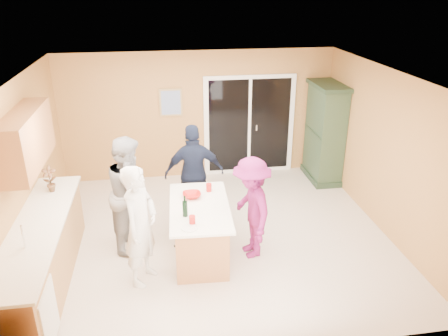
{
  "coord_description": "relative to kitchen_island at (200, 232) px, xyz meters",
  "views": [
    {
      "loc": [
        -0.8,
        -6.05,
        3.84
      ],
      "look_at": [
        0.15,
        0.1,
        1.15
      ],
      "focal_mm": 35.0,
      "sensor_mm": 36.0,
      "label": 1
    }
  ],
  "objects": [
    {
      "name": "floor",
      "position": [
        0.3,
        0.48,
        -0.39
      ],
      "size": [
        5.5,
        5.5,
        0.0
      ],
      "primitive_type": "plane",
      "color": "beige",
      "rests_on": "ground"
    },
    {
      "name": "ceiling",
      "position": [
        0.3,
        0.48,
        2.21
      ],
      "size": [
        5.5,
        5.0,
        0.1
      ],
      "primitive_type": "cube",
      "color": "silver",
      "rests_on": "wall_back"
    },
    {
      "name": "wall_back",
      "position": [
        0.3,
        2.98,
        0.91
      ],
      "size": [
        5.5,
        0.1,
        2.6
      ],
      "primitive_type": "cube",
      "color": "#E4AC5E",
      "rests_on": "ground"
    },
    {
      "name": "wall_front",
      "position": [
        0.3,
        -2.02,
        0.91
      ],
      "size": [
        5.5,
        0.1,
        2.6
      ],
      "primitive_type": "cube",
      "color": "#E4AC5E",
      "rests_on": "ground"
    },
    {
      "name": "wall_left",
      "position": [
        -2.45,
        0.48,
        0.91
      ],
      "size": [
        0.1,
        5.0,
        2.6
      ],
      "primitive_type": "cube",
      "color": "#E4AC5E",
      "rests_on": "ground"
    },
    {
      "name": "wall_right",
      "position": [
        3.05,
        0.48,
        0.91
      ],
      "size": [
        0.1,
        5.0,
        2.6
      ],
      "primitive_type": "cube",
      "color": "#E4AC5E",
      "rests_on": "ground"
    },
    {
      "name": "left_cabinet_run",
      "position": [
        -2.15,
        -0.57,
        0.07
      ],
      "size": [
        0.65,
        3.05,
        1.24
      ],
      "color": "#B07D44",
      "rests_on": "floor"
    },
    {
      "name": "upper_cabinets",
      "position": [
        -2.28,
        0.28,
        1.49
      ],
      "size": [
        0.35,
        1.6,
        0.75
      ],
      "primitive_type": "cube",
      "color": "#B07D44",
      "rests_on": "wall_left"
    },
    {
      "name": "sliding_door",
      "position": [
        1.35,
        2.95,
        0.66
      ],
      "size": [
        1.9,
        0.07,
        2.1
      ],
      "color": "white",
      "rests_on": "floor"
    },
    {
      "name": "framed_picture",
      "position": [
        -0.25,
        2.96,
        1.21
      ],
      "size": [
        0.46,
        0.04,
        0.56
      ],
      "color": "#A78953",
      "rests_on": "wall_back"
    },
    {
      "name": "kitchen_island",
      "position": [
        0.0,
        0.0,
        0.0
      ],
      "size": [
        0.93,
        1.62,
        0.83
      ],
      "rotation": [
        0.0,
        0.0,
        -0.05
      ],
      "color": "#B07D44",
      "rests_on": "floor"
    },
    {
      "name": "green_hutch",
      "position": [
        2.79,
        2.38,
        0.59
      ],
      "size": [
        0.58,
        1.09,
        2.0
      ],
      "color": "#223824",
      "rests_on": "floor"
    },
    {
      "name": "woman_white",
      "position": [
        -0.83,
        -0.47,
        0.46
      ],
      "size": [
        0.65,
        0.74,
        1.71
      ],
      "primitive_type": "imported",
      "rotation": [
        0.0,
        0.0,
        1.09
      ],
      "color": "white",
      "rests_on": "floor"
    },
    {
      "name": "woman_grey",
      "position": [
        -0.99,
        0.45,
        0.5
      ],
      "size": [
        0.79,
        0.95,
        1.78
      ],
      "primitive_type": "imported",
      "rotation": [
        0.0,
        0.0,
        1.43
      ],
      "color": "#A8A9AB",
      "rests_on": "floor"
    },
    {
      "name": "woman_navy",
      "position": [
        0.03,
        1.12,
        0.46
      ],
      "size": [
        1.0,
        0.43,
        1.7
      ],
      "primitive_type": "imported",
      "rotation": [
        0.0,
        0.0,
        3.15
      ],
      "color": "#1C273D",
      "rests_on": "floor"
    },
    {
      "name": "woman_magenta",
      "position": [
        0.75,
        -0.08,
        0.39
      ],
      "size": [
        0.69,
        1.07,
        1.56
      ],
      "primitive_type": "imported",
      "rotation": [
        0.0,
        0.0,
        -1.45
      ],
      "color": "#801C5E",
      "rests_on": "floor"
    },
    {
      "name": "serving_bowl",
      "position": [
        -0.09,
        0.29,
        0.47
      ],
      "size": [
        0.29,
        0.29,
        0.07
      ],
      "primitive_type": "imported",
      "rotation": [
        0.0,
        0.0,
        0.04
      ],
      "color": "red",
      "rests_on": "kitchen_island"
    },
    {
      "name": "tulip_vase",
      "position": [
        -2.15,
        0.59,
        0.75
      ],
      "size": [
        0.23,
        0.17,
        0.4
      ],
      "primitive_type": "imported",
      "rotation": [
        0.0,
        0.0,
        0.13
      ],
      "color": "#A21024",
      "rests_on": "left_cabinet_run"
    },
    {
      "name": "tumbler_near",
      "position": [
        -0.15,
        -0.49,
        0.5
      ],
      "size": [
        0.1,
        0.1,
        0.12
      ],
      "primitive_type": "cylinder",
      "rotation": [
        0.0,
        0.0,
        -0.19
      ],
      "color": "red",
      "rests_on": "kitchen_island"
    },
    {
      "name": "tumbler_far",
      "position": [
        0.19,
        0.46,
        0.5
      ],
      "size": [
        0.11,
        0.11,
        0.13
      ],
      "primitive_type": "cylinder",
      "rotation": [
        0.0,
        0.0,
        -0.3
      ],
      "color": "red",
      "rests_on": "kitchen_island"
    },
    {
      "name": "wine_bottle",
      "position": [
        -0.22,
        -0.26,
        0.56
      ],
      "size": [
        0.07,
        0.07,
        0.31
      ],
      "rotation": [
        0.0,
        0.0,
        -0.23
      ],
      "color": "black",
      "rests_on": "kitchen_island"
    },
    {
      "name": "white_plate",
      "position": [
        -0.19,
        -0.6,
        0.45
      ],
      "size": [
        0.24,
        0.24,
        0.01
      ],
      "primitive_type": "cylinder",
      "rotation": [
        0.0,
        0.0,
        0.1
      ],
      "color": "white",
      "rests_on": "kitchen_island"
    }
  ]
}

